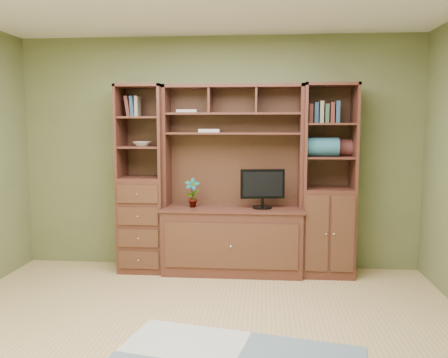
# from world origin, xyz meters

# --- Properties ---
(room) EXTENTS (4.60, 4.10, 2.64)m
(room) POSITION_xyz_m (0.00, 0.00, 1.30)
(room) COLOR tan
(room) RESTS_ON ground
(center_hutch) EXTENTS (1.54, 0.53, 2.05)m
(center_hutch) POSITION_xyz_m (0.18, 1.73, 1.02)
(center_hutch) COLOR #4C241A
(center_hutch) RESTS_ON ground
(left_tower) EXTENTS (0.50, 0.45, 2.05)m
(left_tower) POSITION_xyz_m (-0.82, 1.77, 1.02)
(left_tower) COLOR #4C241A
(left_tower) RESTS_ON ground
(right_tower) EXTENTS (0.55, 0.45, 2.05)m
(right_tower) POSITION_xyz_m (1.20, 1.77, 1.02)
(right_tower) COLOR #4C241A
(right_tower) RESTS_ON ground
(monitor) EXTENTS (0.50, 0.28, 0.58)m
(monitor) POSITION_xyz_m (0.50, 1.70, 1.02)
(monitor) COLOR black
(monitor) RESTS_ON center_hutch
(orchid) EXTENTS (0.17, 0.11, 0.32)m
(orchid) POSITION_xyz_m (-0.26, 1.70, 0.89)
(orchid) COLOR #A54037
(orchid) RESTS_ON center_hutch
(magazines) EXTENTS (0.23, 0.17, 0.03)m
(magazines) POSITION_xyz_m (-0.08, 1.82, 1.56)
(magazines) COLOR beige
(magazines) RESTS_ON center_hutch
(bowl) EXTENTS (0.20, 0.20, 0.05)m
(bowl) POSITION_xyz_m (-0.82, 1.77, 1.41)
(bowl) COLOR silver
(bowl) RESTS_ON left_tower
(blanket_teal) EXTENTS (0.34, 0.20, 0.20)m
(blanket_teal) POSITION_xyz_m (1.12, 1.73, 1.39)
(blanket_teal) COLOR #285969
(blanket_teal) RESTS_ON right_tower
(blanket_red) EXTENTS (0.32, 0.18, 0.18)m
(blanket_red) POSITION_xyz_m (1.32, 1.85, 1.38)
(blanket_red) COLOR brown
(blanket_red) RESTS_ON right_tower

